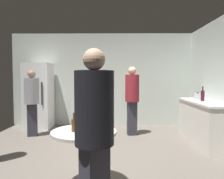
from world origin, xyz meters
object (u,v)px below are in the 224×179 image
at_px(beer_bottle_amber, 87,126).
at_px(beer_bottle_brown, 74,125).
at_px(foreground_table, 84,139).
at_px(person_in_maroon_shirt, 132,95).
at_px(kettle, 198,97).
at_px(plastic_cup_white, 101,127).
at_px(wine_bottle_on_counter, 203,96).
at_px(person_in_gray_shirt, 32,98).
at_px(refrigerator, 39,96).
at_px(person_in_black_shirt, 94,127).

height_order(beer_bottle_amber, beer_bottle_brown, same).
distance_m(foreground_table, person_in_maroon_shirt, 2.68).
height_order(kettle, foreground_table, kettle).
bearing_deg(plastic_cup_white, beer_bottle_brown, -177.53).
bearing_deg(wine_bottle_on_counter, person_in_gray_shirt, 172.52).
bearing_deg(refrigerator, kettle, -14.66).
height_order(kettle, plastic_cup_white, kettle).
distance_m(plastic_cup_white, person_in_black_shirt, 0.74).
distance_m(refrigerator, beer_bottle_amber, 3.78).
xyz_separation_m(foreground_table, plastic_cup_white, (0.21, -0.02, 0.16)).
height_order(kettle, person_in_black_shirt, person_in_black_shirt).
bearing_deg(person_in_black_shirt, plastic_cup_white, -43.36).
bearing_deg(beer_bottle_brown, kettle, 43.06).
distance_m(refrigerator, person_in_gray_shirt, 0.83).
bearing_deg(wine_bottle_on_counter, beer_bottle_brown, -140.61).
bearing_deg(beer_bottle_amber, kettle, 45.88).
height_order(plastic_cup_white, person_in_gray_shirt, person_in_gray_shirt).
xyz_separation_m(beer_bottle_brown, person_in_gray_shirt, (-1.47, 2.46, 0.10)).
xyz_separation_m(foreground_table, person_in_black_shirt, (0.20, -0.74, 0.32)).
bearing_deg(foreground_table, beer_bottle_amber, -65.77).
bearing_deg(plastic_cup_white, kettle, 47.13).
xyz_separation_m(wine_bottle_on_counter, beer_bottle_brown, (-2.38, -1.95, -0.20)).
bearing_deg(person_in_gray_shirt, refrigerator, 173.68).
relative_size(kettle, person_in_gray_shirt, 0.15).
bearing_deg(person_in_gray_shirt, plastic_cup_white, 20.70).
bearing_deg(person_in_black_shirt, beer_bottle_brown, -18.09).
bearing_deg(foreground_table, kettle, 43.99).
bearing_deg(kettle, person_in_maroon_shirt, 166.85).
xyz_separation_m(refrigerator, foreground_table, (1.72, -3.24, -0.27)).
bearing_deg(beer_bottle_amber, refrigerator, 117.90).
height_order(beer_bottle_amber, person_in_maroon_shirt, person_in_maroon_shirt).
bearing_deg(foreground_table, wine_bottle_on_counter, 40.25).
xyz_separation_m(refrigerator, person_in_black_shirt, (1.92, -3.98, 0.05)).
bearing_deg(person_in_maroon_shirt, plastic_cup_white, -22.84).
bearing_deg(beer_bottle_brown, person_in_black_shirt, -66.14).
relative_size(refrigerator, foreground_table, 2.25).
xyz_separation_m(kettle, beer_bottle_brown, (-2.39, -2.23, -0.15)).
relative_size(beer_bottle_brown, person_in_black_shirt, 0.14).
bearing_deg(refrigerator, foreground_table, -61.98).
relative_size(wine_bottle_on_counter, beer_bottle_brown, 1.35).
distance_m(plastic_cup_white, person_in_maroon_shirt, 2.63).
bearing_deg(wine_bottle_on_counter, person_in_black_shirt, -127.83).
relative_size(refrigerator, person_in_black_shirt, 1.10).
relative_size(foreground_table, person_in_maroon_shirt, 0.48).
relative_size(kettle, beer_bottle_amber, 1.06).
distance_m(wine_bottle_on_counter, person_in_black_shirt, 3.37).
height_order(refrigerator, person_in_gray_shirt, refrigerator).
bearing_deg(refrigerator, plastic_cup_white, -59.29).
xyz_separation_m(kettle, beer_bottle_amber, (-2.23, -2.29, -0.15)).
xyz_separation_m(wine_bottle_on_counter, plastic_cup_white, (-2.05, -1.94, -0.23)).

